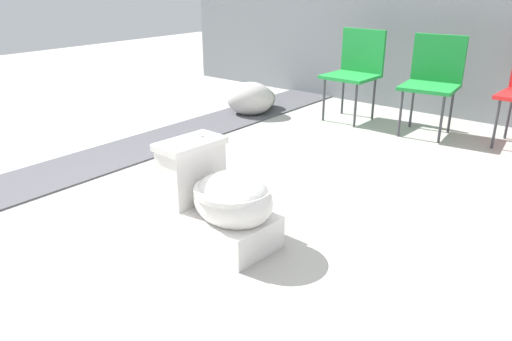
{
  "coord_description": "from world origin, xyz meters",
  "views": [
    {
      "loc": [
        1.91,
        -1.82,
        1.32
      ],
      "look_at": [
        0.29,
        0.17,
        0.3
      ],
      "focal_mm": 35.0,
      "sensor_mm": 36.0,
      "label": 1
    }
  ],
  "objects_px": {
    "folding_chair_left": "(357,65)",
    "folding_chair_middle": "(434,74)",
    "boulder_far": "(261,98)",
    "boulder_near": "(250,99)",
    "toilet": "(220,202)"
  },
  "relations": [
    {
      "from": "folding_chair_middle",
      "to": "boulder_far",
      "type": "height_order",
      "value": "folding_chair_middle"
    },
    {
      "from": "boulder_near",
      "to": "folding_chair_left",
      "type": "bearing_deg",
      "value": 32.09
    },
    {
      "from": "folding_chair_middle",
      "to": "folding_chair_left",
      "type": "bearing_deg",
      "value": -96.19
    },
    {
      "from": "toilet",
      "to": "boulder_near",
      "type": "xyz_separation_m",
      "value": [
        -1.49,
        2.03,
        -0.06
      ]
    },
    {
      "from": "boulder_far",
      "to": "toilet",
      "type": "bearing_deg",
      "value": -55.79
    },
    {
      "from": "toilet",
      "to": "boulder_far",
      "type": "xyz_separation_m",
      "value": [
        -1.56,
        2.29,
        -0.11
      ]
    },
    {
      "from": "folding_chair_left",
      "to": "boulder_far",
      "type": "xyz_separation_m",
      "value": [
        -0.93,
        -0.28,
        -0.4
      ]
    },
    {
      "from": "folding_chair_middle",
      "to": "boulder_near",
      "type": "bearing_deg",
      "value": -77.81
    },
    {
      "from": "boulder_near",
      "to": "boulder_far",
      "type": "xyz_separation_m",
      "value": [
        -0.07,
        0.26,
        -0.05
      ]
    },
    {
      "from": "folding_chair_left",
      "to": "boulder_far",
      "type": "relative_size",
      "value": 2.7
    },
    {
      "from": "folding_chair_middle",
      "to": "boulder_near",
      "type": "relative_size",
      "value": 1.79
    },
    {
      "from": "toilet",
      "to": "folding_chair_left",
      "type": "height_order",
      "value": "folding_chair_left"
    },
    {
      "from": "folding_chair_left",
      "to": "boulder_far",
      "type": "height_order",
      "value": "folding_chair_left"
    },
    {
      "from": "folding_chair_left",
      "to": "toilet",
      "type": "bearing_deg",
      "value": 15.21
    },
    {
      "from": "folding_chair_left",
      "to": "folding_chair_middle",
      "type": "height_order",
      "value": "same"
    }
  ]
}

